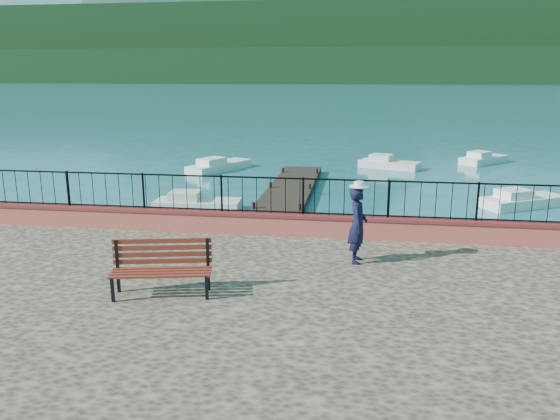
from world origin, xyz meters
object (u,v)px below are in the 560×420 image
(person, at_px, (358,225))
(boat_4, at_px, (389,161))
(park_bench, at_px, (162,279))
(boat_0, at_px, (198,201))
(boat_2, at_px, (524,197))
(boat_5, at_px, (484,157))
(boat_3, at_px, (219,163))

(person, bearing_deg, boat_4, -2.31)
(park_bench, xyz_separation_m, boat_4, (5.41, 22.67, -1.12))
(boat_0, bearing_deg, park_bench, -79.84)
(boat_2, xyz_separation_m, boat_4, (-5.07, 8.85, 0.00))
(boat_0, xyz_separation_m, boat_5, (13.97, 14.12, 0.00))
(boat_0, height_order, boat_5, same)
(boat_2, distance_m, boat_3, 16.21)
(person, distance_m, boat_5, 24.16)
(boat_2, height_order, boat_4, same)
(park_bench, height_order, boat_3, park_bench)
(boat_4, bearing_deg, boat_2, -38.88)
(park_bench, height_order, person, person)
(park_bench, bearing_deg, boat_3, 89.71)
(boat_0, distance_m, boat_4, 14.02)
(boat_5, bearing_deg, boat_2, -139.52)
(boat_5, bearing_deg, park_bench, -159.62)
(boat_2, distance_m, boat_4, 10.20)
(person, relative_size, boat_0, 0.51)
(park_bench, bearing_deg, boat_5, 54.11)
(person, height_order, boat_4, person)
(boat_3, xyz_separation_m, boat_5, (15.51, 4.80, 0.00))
(park_bench, distance_m, boat_2, 17.38)
(boat_0, height_order, boat_4, same)
(park_bench, xyz_separation_m, boat_5, (11.25, 25.38, -1.12))
(person, bearing_deg, boat_2, -28.34)
(boat_4, bearing_deg, park_bench, -82.10)
(boat_2, relative_size, boat_5, 1.06)
(boat_4, bearing_deg, boat_0, -104.12)
(park_bench, distance_m, person, 4.51)
(boat_2, bearing_deg, boat_0, 161.77)
(person, height_order, boat_5, person)
(boat_3, height_order, boat_4, same)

